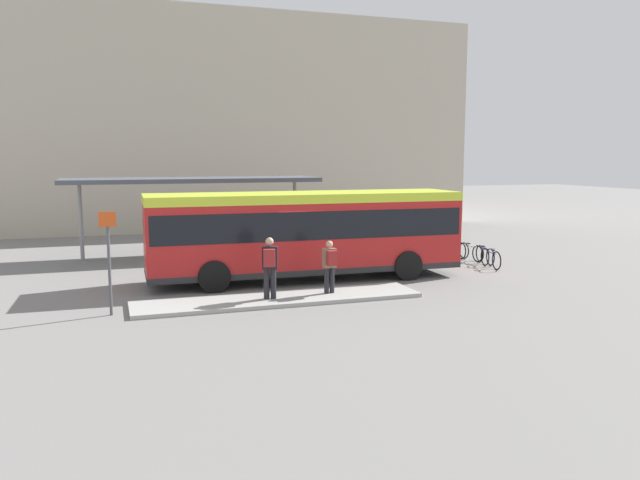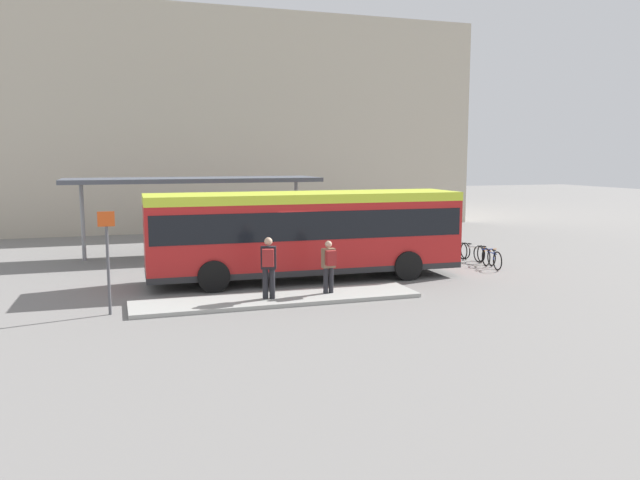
# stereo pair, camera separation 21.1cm
# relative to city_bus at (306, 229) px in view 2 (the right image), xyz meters

# --- Properties ---
(ground_plane) EXTENTS (120.00, 120.00, 0.00)m
(ground_plane) POSITION_rel_city_bus_xyz_m (-0.01, 0.00, -1.77)
(ground_plane) COLOR slate
(curb_island) EXTENTS (8.51, 1.80, 0.12)m
(curb_island) POSITION_rel_city_bus_xyz_m (-1.75, -2.91, -1.71)
(curb_island) COLOR #9E9E99
(curb_island) RESTS_ON ground_plane
(city_bus) EXTENTS (10.82, 2.85, 3.02)m
(city_bus) POSITION_rel_city_bus_xyz_m (0.00, 0.00, 0.00)
(city_bus) COLOR red
(city_bus) RESTS_ON ground_plane
(pedestrian_waiting) EXTENTS (0.40, 0.42, 1.61)m
(pedestrian_waiting) POSITION_rel_city_bus_xyz_m (-0.15, -2.90, -0.73)
(pedestrian_waiting) COLOR #232328
(pedestrian_waiting) RESTS_ON curb_island
(pedestrian_companion) EXTENTS (0.50, 0.55, 1.81)m
(pedestrian_companion) POSITION_rel_city_bus_xyz_m (-2.06, -3.06, -0.61)
(pedestrian_companion) COLOR #232328
(pedestrian_companion) RESTS_ON curb_island
(bicycle_blue) EXTENTS (0.48, 1.68, 0.73)m
(bicycle_blue) POSITION_rel_city_bus_xyz_m (7.43, -0.11, -1.41)
(bicycle_blue) COLOR black
(bicycle_blue) RESTS_ON ground_plane
(bicycle_orange) EXTENTS (0.48, 1.60, 0.70)m
(bicycle_orange) POSITION_rel_city_bus_xyz_m (7.77, 0.77, -1.42)
(bicycle_orange) COLOR black
(bicycle_orange) RESTS_ON ground_plane
(bicycle_white) EXTENTS (0.48, 1.62, 0.70)m
(bicycle_white) POSITION_rel_city_bus_xyz_m (7.66, 1.66, -1.42)
(bicycle_white) COLOR black
(bicycle_white) RESTS_ON ground_plane
(bicycle_black) EXTENTS (0.48, 1.66, 0.71)m
(bicycle_black) POSITION_rel_city_bus_xyz_m (7.48, 2.54, -1.41)
(bicycle_black) COLOR black
(bicycle_black) RESTS_ON ground_plane
(station_shelter) EXTENTS (10.68, 3.00, 3.35)m
(station_shelter) POSITION_rel_city_bus_xyz_m (-2.95, 6.65, 1.44)
(station_shelter) COLOR #4C515B
(station_shelter) RESTS_ON ground_plane
(potted_planter_near_shelter) EXTENTS (1.00, 1.00, 1.37)m
(potted_planter_near_shelter) POSITION_rel_city_bus_xyz_m (0.79, 4.26, -1.07)
(potted_planter_near_shelter) COLOR slate
(potted_planter_near_shelter) RESTS_ON ground_plane
(platform_sign) EXTENTS (0.44, 0.08, 2.80)m
(platform_sign) POSITION_rel_city_bus_xyz_m (-6.46, -3.04, -0.21)
(platform_sign) COLOR #4C4C51
(platform_sign) RESTS_ON ground_plane
(station_building) EXTENTS (29.35, 15.35, 12.53)m
(station_building) POSITION_rel_city_bus_xyz_m (0.84, 22.74, 4.50)
(station_building) COLOR #BCB29E
(station_building) RESTS_ON ground_plane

